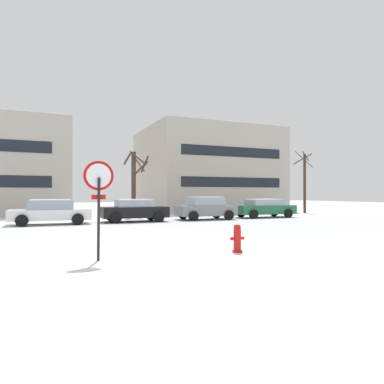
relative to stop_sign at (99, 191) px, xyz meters
The scene contains 11 objects.
ground_plane 3.04m from the stop_sign, 66.88° to the left, with size 120.00×120.00×0.00m, color white.
road_surface 6.41m from the stop_sign, 81.01° to the left, with size 80.00×9.65×0.00m.
stop_sign is the anchor object (origin of this frame).
fire_hydrant 4.21m from the stop_sign, ahead, with size 0.44×0.30×0.88m.
parked_car_white 12.24m from the stop_sign, 93.37° to the left, with size 4.37×2.21×1.40m.
parked_car_black 12.90m from the stop_sign, 71.41° to the left, with size 4.05×2.27×1.39m.
parked_car_gray 15.01m from the stop_sign, 53.48° to the left, with size 3.93×2.24×1.53m.
parked_car_green 18.38m from the stop_sign, 41.56° to the left, with size 4.49×2.12×1.35m.
tree_far_right 25.92m from the stop_sign, 37.37° to the left, with size 2.26×2.27×5.53m.
tree_far_mid 17.16m from the stop_sign, 72.40° to the left, with size 1.83×1.98×4.83m.
building_far_right 28.72m from the stop_sign, 58.36° to the left, with size 12.85×11.19×8.42m.
Camera 1 is at (-2.44, -11.56, 1.74)m, focal length 33.23 mm.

